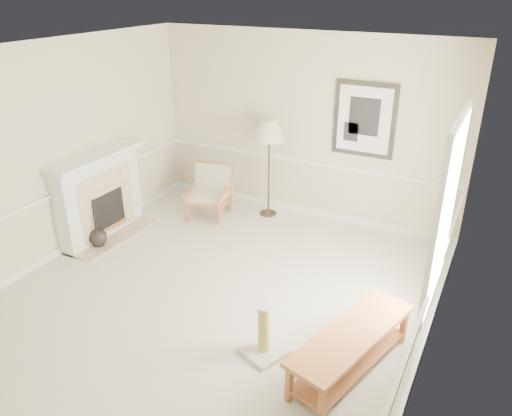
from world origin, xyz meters
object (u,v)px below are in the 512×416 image
Objects in this scene: bench at (352,345)px; scratching_post at (264,339)px; floor_lamp at (269,133)px; floor_vase at (98,238)px; armchair at (210,189)px.

bench is 2.85× the size of scratching_post.
bench is at bearing -51.01° from floor_lamp.
scratching_post is (3.17, -0.92, 0.04)m from floor_vase.
armchair reaches higher than bench.
floor_vase is 0.48× the size of floor_lamp.
floor_vase reaches higher than bench.
floor_lamp reaches higher than armchair.
floor_vase is at bearing 169.70° from bench.
floor_lamp is (0.85, 0.42, 0.95)m from armchair.
armchair is 0.52× the size of floor_lamp.
scratching_post is (1.45, -3.05, -1.21)m from floor_lamp.
floor_vase is 3.01m from floor_lamp.
scratching_post is at bearing -167.95° from bench.
bench is (4.03, -0.73, 0.16)m from floor_vase.
scratching_post is (2.30, -2.63, -0.27)m from armchair.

